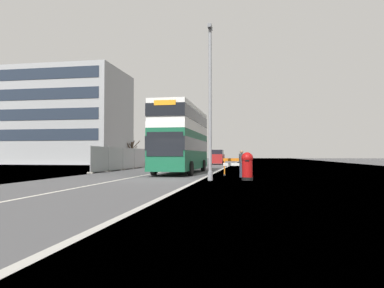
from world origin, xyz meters
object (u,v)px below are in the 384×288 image
red_pillar_postbox (247,165)px  car_oncoming_near (180,159)px  roadworks_barrier (237,164)px  pedestrian_at_kerb (242,164)px  car_receding_mid (217,157)px  double_decker_bus (182,139)px  lamppost_foreground (210,107)px

red_pillar_postbox → car_oncoming_near: (-9.36, 26.84, 0.07)m
roadworks_barrier → pedestrian_at_kerb: size_ratio=1.07×
car_oncoming_near → car_receding_mid: 7.60m
double_decker_bus → car_oncoming_near: (-4.20, 19.79, -1.78)m
double_decker_bus → pedestrian_at_kerb: 6.83m
lamppost_foreground → pedestrian_at_kerb: 4.76m
double_decker_bus → car_receding_mid: (0.27, 25.94, -1.67)m
lamppost_foreground → car_oncoming_near: (-7.34, 27.37, -3.19)m
double_decker_bus → car_receding_mid: 26.00m
red_pillar_postbox → car_oncoming_near: car_oncoming_near is taller
red_pillar_postbox → roadworks_barrier: (-0.79, 4.54, -0.09)m
roadworks_barrier → double_decker_bus: bearing=150.1°
car_oncoming_near → pedestrian_at_kerb: size_ratio=2.40×
lamppost_foreground → roadworks_barrier: lamppost_foreground is taller
red_pillar_postbox → pedestrian_at_kerb: 2.57m
red_pillar_postbox → double_decker_bus: bearing=126.2°
car_oncoming_near → double_decker_bus: bearing=-78.0°
lamppost_foreground → roadworks_barrier: (1.23, 5.06, -3.35)m
double_decker_bus → roadworks_barrier: bearing=-29.9°
lamppost_foreground → red_pillar_postbox: (2.02, 0.53, -3.26)m
double_decker_bus → lamppost_foreground: size_ratio=1.25×
double_decker_bus → car_oncoming_near: 20.31m
roadworks_barrier → pedestrian_at_kerb: bearing=-78.3°
roadworks_barrier → pedestrian_at_kerb: pedestrian_at_kerb is taller
roadworks_barrier → pedestrian_at_kerb: (0.41, -2.00, 0.10)m
lamppost_foreground → car_oncoming_near: lamppost_foreground is taller
double_decker_bus → red_pillar_postbox: (5.16, -7.05, -1.85)m
car_oncoming_near → pedestrian_at_kerb: car_oncoming_near is taller
double_decker_bus → car_receding_mid: bearing=89.4°
red_pillar_postbox → car_oncoming_near: 28.43m
lamppost_foreground → pedestrian_at_kerb: lamppost_foreground is taller
car_oncoming_near → pedestrian_at_kerb: (8.99, -24.30, -0.06)m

